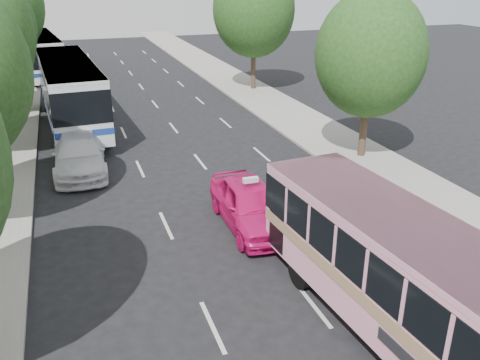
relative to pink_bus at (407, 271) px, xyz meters
name	(u,v)px	position (x,y,z in m)	size (l,w,h in m)	color
ground	(254,273)	(-2.38, 3.98, -1.99)	(120.00, 120.00, 0.00)	black
sidewalk_left	(3,124)	(-10.88, 23.98, -1.91)	(4.00, 90.00, 0.15)	#9E998E
sidewalk_right	(266,101)	(6.12, 23.98, -1.93)	(4.00, 90.00, 0.12)	#9E998E
tree_left_f	(6,2)	(-11.01, 41.93, 4.02)	(5.88, 5.88, 9.16)	#38281E
tree_right_near	(373,50)	(6.39, 11.93, 3.22)	(5.10, 5.10, 7.95)	#38281E
tree_right_far	(255,6)	(6.69, 27.93, 4.14)	(6.00, 6.00, 9.35)	#38281E
pink_bus	(407,271)	(0.00, 0.00, 0.00)	(3.32, 10.17, 3.19)	pink
pink_taxi	(250,204)	(-1.38, 6.98, -1.14)	(2.01, 4.98, 1.70)	#E3136D
white_pickup	(79,154)	(-6.88, 14.65, -1.18)	(2.27, 5.59, 1.62)	silver
tour_coach_front	(69,88)	(-6.88, 22.22, 0.32)	(3.55, 12.98, 3.84)	silver
tour_coach_rear	(40,52)	(-8.68, 38.35, 0.15)	(3.85, 12.08, 3.55)	white
taxi_roof_sign	(251,180)	(-1.38, 6.98, -0.20)	(0.55, 0.18, 0.18)	silver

